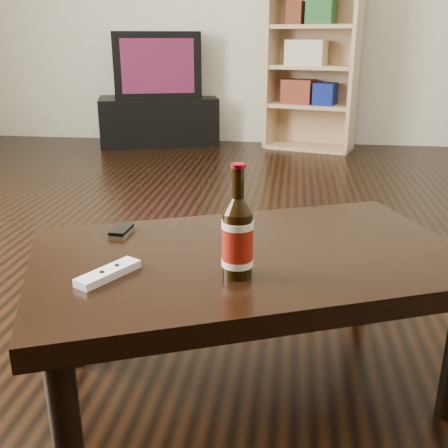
# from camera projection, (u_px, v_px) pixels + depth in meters

# --- Properties ---
(floor) EXTENTS (5.00, 6.00, 0.01)m
(floor) POSITION_uv_depth(u_px,v_px,m) (191.00, 290.00, 1.99)
(floor) COLOR black
(floor) RESTS_ON ground
(tv_stand) EXTENTS (1.12, 0.79, 0.41)m
(tv_stand) POSITION_uv_depth(u_px,v_px,m) (159.00, 120.00, 4.66)
(tv_stand) COLOR black
(tv_stand) RESTS_ON floor
(tv) EXTENTS (0.83, 0.65, 0.54)m
(tv) POSITION_uv_depth(u_px,v_px,m) (156.00, 65.00, 4.50)
(tv) COLOR black
(tv) RESTS_ON tv_stand
(bookshelf) EXTENTS (0.79, 0.52, 1.34)m
(bookshelf) POSITION_uv_depth(u_px,v_px,m) (312.00, 64.00, 4.29)
(bookshelf) COLOR tan
(bookshelf) RESTS_ON floor
(coffee_table) EXTENTS (1.21, 0.97, 0.40)m
(coffee_table) POSITION_uv_depth(u_px,v_px,m) (249.00, 271.00, 1.32)
(coffee_table) COLOR black
(coffee_table) RESTS_ON floor
(beer_bottle) EXTENTS (0.09, 0.09, 0.26)m
(beer_bottle) POSITION_uv_depth(u_px,v_px,m) (238.00, 238.00, 1.15)
(beer_bottle) COLOR black
(beer_bottle) RESTS_ON coffee_table
(phone) EXTENTS (0.05, 0.09, 0.02)m
(phone) POSITION_uv_depth(u_px,v_px,m) (121.00, 231.00, 1.43)
(phone) COLOR silver
(phone) RESTS_ON coffee_table
(remote) EXTENTS (0.12, 0.16, 0.02)m
(remote) POSITION_uv_depth(u_px,v_px,m) (108.00, 273.00, 1.17)
(remote) COLOR silver
(remote) RESTS_ON coffee_table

